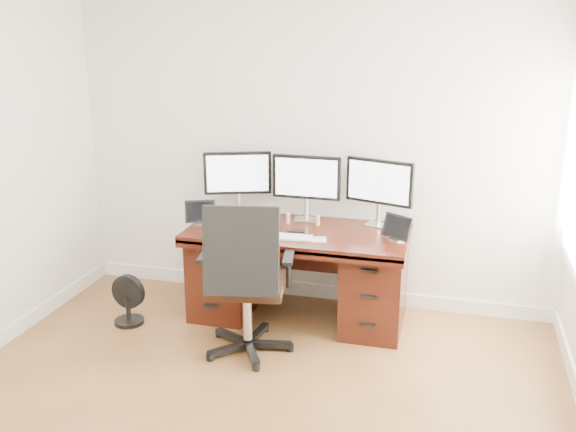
% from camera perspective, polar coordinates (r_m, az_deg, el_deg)
% --- Properties ---
extents(back_wall, '(4.00, 0.10, 2.70)m').
position_cam_1_polar(back_wall, '(5.23, 2.14, 6.52)').
color(back_wall, white).
rests_on(back_wall, ground).
extents(desk, '(1.70, 0.80, 0.75)m').
position_cam_1_polar(desk, '(5.10, 0.96, -4.85)').
color(desk, '#38130B').
rests_on(desk, ground).
extents(office_chair, '(0.71, 0.71, 1.15)m').
position_cam_1_polar(office_chair, '(4.57, -3.74, -7.92)').
color(office_chair, black).
rests_on(office_chair, ground).
extents(floor_fan, '(0.27, 0.23, 0.40)m').
position_cam_1_polar(floor_fan, '(5.23, -14.06, -7.31)').
color(floor_fan, black).
rests_on(floor_fan, ground).
extents(monitor_left, '(0.53, 0.22, 0.53)m').
position_cam_1_polar(monitor_left, '(5.27, -4.50, 3.63)').
color(monitor_left, silver).
rests_on(monitor_left, desk).
extents(monitor_center, '(0.55, 0.14, 0.53)m').
position_cam_1_polar(monitor_center, '(5.11, 1.65, 3.25)').
color(monitor_center, silver).
rests_on(monitor_center, desk).
extents(monitor_right, '(0.54, 0.20, 0.53)m').
position_cam_1_polar(monitor_right, '(5.01, 8.11, 2.82)').
color(monitor_right, silver).
rests_on(monitor_right, desk).
extents(tablet_left, '(0.25, 0.15, 0.19)m').
position_cam_1_polar(tablet_left, '(5.12, -7.85, 0.23)').
color(tablet_left, silver).
rests_on(tablet_left, desk).
extents(tablet_right, '(0.24, 0.19, 0.19)m').
position_cam_1_polar(tablet_right, '(4.76, 9.62, -1.16)').
color(tablet_right, silver).
rests_on(tablet_right, desk).
extents(keyboard, '(0.31, 0.14, 0.01)m').
position_cam_1_polar(keyboard, '(4.76, 0.28, -1.89)').
color(keyboard, silver).
rests_on(keyboard, desk).
extents(trackpad, '(0.14, 0.14, 0.01)m').
position_cam_1_polar(trackpad, '(4.72, 2.71, -2.12)').
color(trackpad, silver).
rests_on(trackpad, desk).
extents(drawing_tablet, '(0.28, 0.23, 0.01)m').
position_cam_1_polar(drawing_tablet, '(4.84, -2.84, -1.62)').
color(drawing_tablet, black).
rests_on(drawing_tablet, desk).
extents(phone, '(0.14, 0.08, 0.01)m').
position_cam_1_polar(phone, '(4.91, 0.74, -1.32)').
color(phone, black).
rests_on(phone, desk).
extents(figurine_blue, '(0.04, 0.04, 0.09)m').
position_cam_1_polar(figurine_blue, '(5.17, -2.74, 0.11)').
color(figurine_blue, '#5BAAE1').
rests_on(figurine_blue, desk).
extents(figurine_brown, '(0.04, 0.04, 0.09)m').
position_cam_1_polar(figurine_brown, '(5.13, -1.17, -0.02)').
color(figurine_brown, '#8B5347').
rests_on(figurine_brown, desk).
extents(figurine_pink, '(0.04, 0.04, 0.09)m').
position_cam_1_polar(figurine_pink, '(5.11, 0.02, -0.11)').
color(figurine_pink, pink).
rests_on(figurine_pink, desk).
extents(figurine_yellow, '(0.04, 0.04, 0.09)m').
position_cam_1_polar(figurine_yellow, '(5.05, 2.67, -0.32)').
color(figurine_yellow, tan).
rests_on(figurine_yellow, desk).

